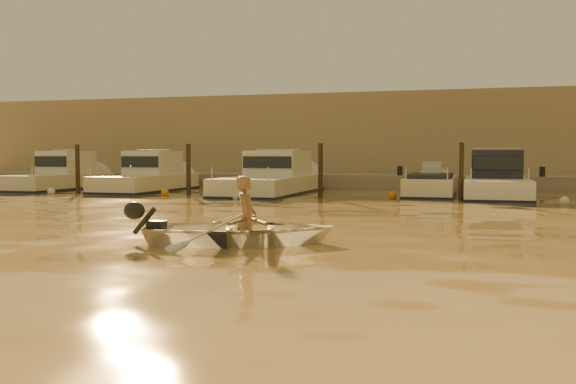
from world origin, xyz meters
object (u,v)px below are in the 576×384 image
(dinghy, at_px, (241,231))
(moored_boat_0, at_px, (59,176))
(moored_boat_3, at_px, (430,190))
(moored_boat_1, at_px, (146,177))
(waterfront_building, at_px, (378,140))
(person, at_px, (246,218))
(moored_boat_2, at_px, (273,178))
(moored_boat_4, at_px, (497,180))

(dinghy, bearing_deg, moored_boat_0, 26.86)
(moored_boat_3, bearing_deg, moored_boat_1, 180.00)
(moored_boat_3, xyz_separation_m, waterfront_building, (-3.63, 11.00, 2.17))
(person, distance_m, waterfront_building, 25.60)
(person, xyz_separation_m, moored_boat_1, (-9.94, 14.49, 0.17))
(moored_boat_2, height_order, moored_boat_4, same)
(moored_boat_2, distance_m, moored_boat_4, 8.78)
(moored_boat_4, bearing_deg, person, -107.81)
(moored_boat_3, bearing_deg, waterfront_building, 108.24)
(dinghy, bearing_deg, moored_boat_3, -26.87)
(dinghy, bearing_deg, moored_boat_2, -2.20)
(moored_boat_2, xyz_separation_m, waterfront_building, (2.74, 11.00, 1.77))
(moored_boat_1, bearing_deg, person, -55.56)
(person, xyz_separation_m, waterfront_building, (-1.38, 25.49, 1.95))
(moored_boat_0, relative_size, moored_boat_1, 1.00)
(moored_boat_2, bearing_deg, dinghy, -74.47)
(moored_boat_2, height_order, moored_boat_3, moored_boat_2)
(waterfront_building, bearing_deg, person, -86.89)
(waterfront_building, bearing_deg, moored_boat_4, -61.23)
(moored_boat_0, bearing_deg, moored_boat_3, 0.00)
(dinghy, distance_m, waterfront_building, 25.64)
(person, xyz_separation_m, moored_boat_4, (4.65, 14.49, 0.17))
(dinghy, xyz_separation_m, waterfront_building, (-1.29, 25.52, 2.17))
(person, relative_size, waterfront_building, 0.03)
(moored_boat_4, xyz_separation_m, waterfront_building, (-6.04, 11.00, 1.77))
(dinghy, xyz_separation_m, moored_boat_1, (-9.84, 14.52, 0.40))
(moored_boat_0, distance_m, moored_boat_2, 10.27)
(moored_boat_1, height_order, moored_boat_4, same)
(moored_boat_3, relative_size, moored_boat_4, 0.76)
(moored_boat_2, height_order, waterfront_building, waterfront_building)
(moored_boat_2, bearing_deg, person, -74.09)
(person, xyz_separation_m, moored_boat_3, (2.24, 14.49, -0.23))
(moored_boat_0, xyz_separation_m, moored_boat_3, (16.65, 0.00, -0.40))
(moored_boat_0, bearing_deg, moored_boat_4, 0.00)
(person, bearing_deg, moored_boat_1, 16.72)
(person, bearing_deg, moored_boat_2, -1.82)
(moored_boat_0, xyz_separation_m, waterfront_building, (13.02, 11.00, 1.77))
(waterfront_building, bearing_deg, dinghy, -87.11)
(moored_boat_4, bearing_deg, moored_boat_3, 180.00)
(moored_boat_0, relative_size, moored_boat_2, 0.78)
(dinghy, distance_m, person, 0.25)
(moored_boat_1, distance_m, moored_boat_2, 5.81)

